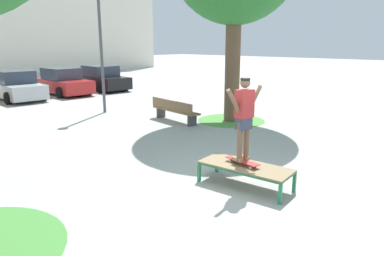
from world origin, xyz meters
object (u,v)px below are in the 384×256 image
at_px(skate_box, 245,167).
at_px(park_bench, 174,110).
at_px(skater, 244,114).
at_px(light_post, 99,19).
at_px(skateboard, 242,161).
at_px(car_red, 63,82).
at_px(car_black, 102,79).
at_px(car_silver, 16,86).

distance_m(skate_box, park_bench, 6.37).
distance_m(skater, light_post, 9.49).
relative_size(skateboard, light_post, 0.14).
xyz_separation_m(car_red, car_black, (2.61, 0.04, 0.00)).
bearing_deg(car_black, park_bench, -108.47).
bearing_deg(car_red, skater, -104.66).
relative_size(skateboard, car_red, 0.19).
bearing_deg(car_silver, car_black, 0.75).
distance_m(skate_box, skateboard, 0.14).
xyz_separation_m(skater, light_post, (2.52, 8.86, 2.29)).
bearing_deg(skateboard, car_red, 75.34).
bearing_deg(skate_box, car_black, 66.79).
relative_size(skater, light_post, 0.29).
bearing_deg(light_post, skater, -105.90).
bearing_deg(car_black, skateboard, -113.33).
distance_m(car_silver, light_post, 7.23).
height_order(skateboard, car_silver, car_silver).
relative_size(skater, car_red, 0.40).
relative_size(car_red, light_post, 0.73).
bearing_deg(park_bench, light_post, 102.43).
bearing_deg(skate_box, park_bench, 58.96).
height_order(car_silver, car_black, same).
bearing_deg(car_red, car_silver, -179.41).
height_order(skate_box, park_bench, park_bench).
bearing_deg(car_silver, skater, -95.20).
relative_size(skateboard, car_black, 0.19).
xyz_separation_m(skate_box, park_bench, (3.28, 5.45, 0.03)).
height_order(skater, light_post, light_post).
xyz_separation_m(car_black, light_post, (-4.09, -6.48, 3.13)).
distance_m(car_red, car_black, 2.62).
bearing_deg(park_bench, car_silver, 100.88).
bearing_deg(park_bench, car_red, 85.90).
xyz_separation_m(car_red, light_post, (-1.48, -6.44, 3.13)).
bearing_deg(car_black, light_post, -122.29).
relative_size(skateboard, skater, 0.48).
distance_m(skate_box, car_red, 15.89).
height_order(skateboard, car_black, car_black).
height_order(skateboard, light_post, light_post).
bearing_deg(skate_box, car_silver, 84.85).
bearing_deg(skater, car_black, 66.66).
xyz_separation_m(skate_box, car_silver, (1.38, 15.35, 0.28)).
relative_size(car_silver, light_post, 0.73).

